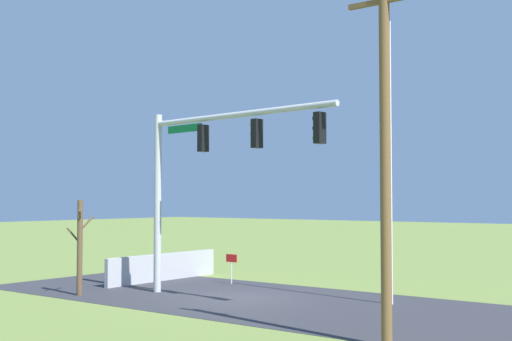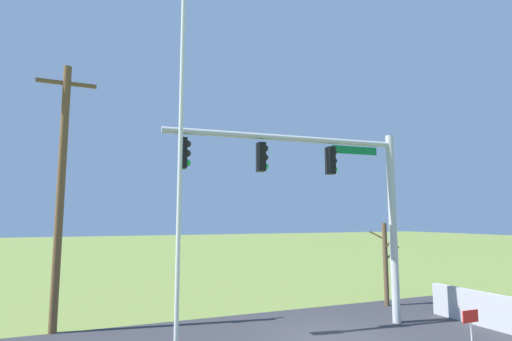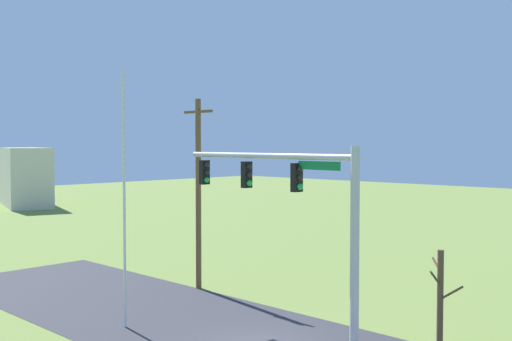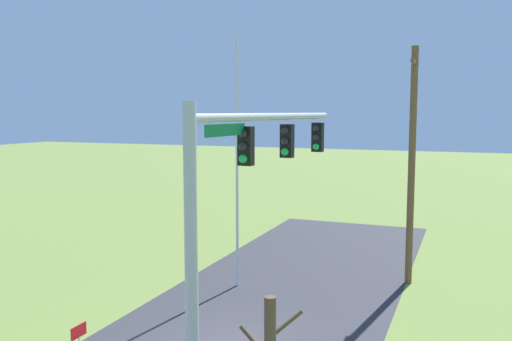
# 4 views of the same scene
# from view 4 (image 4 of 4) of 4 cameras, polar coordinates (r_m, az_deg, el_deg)

# --- Properties ---
(road_surface) EXTENTS (28.00, 8.00, 0.01)m
(road_surface) POSITION_cam_4_polar(r_m,az_deg,el_deg) (19.19, 1.93, -13.56)
(road_surface) COLOR #2D2D33
(road_surface) RESTS_ON ground_plane
(signal_mast) EXTENTS (8.39, 0.96, 6.71)m
(signal_mast) POSITION_cam_4_polar(r_m,az_deg,el_deg) (13.41, -0.90, -0.81)
(signal_mast) COLOR #B2B5BA
(signal_mast) RESTS_ON ground_plane
(flagpole) EXTENTS (0.10, 0.10, 9.51)m
(flagpole) POSITION_cam_4_polar(r_m,az_deg,el_deg) (19.82, -2.01, 1.16)
(flagpole) COLOR silver
(flagpole) RESTS_ON ground_plane
(utility_pole) EXTENTS (1.90, 0.26, 8.88)m
(utility_pole) POSITION_cam_4_polar(r_m,az_deg,el_deg) (20.99, 16.05, 0.80)
(utility_pole) COLOR brown
(utility_pole) RESTS_ON ground_plane
(open_sign) EXTENTS (0.56, 0.04, 1.22)m
(open_sign) POSITION_cam_4_polar(r_m,az_deg,el_deg) (14.79, -18.12, -16.31)
(open_sign) COLOR silver
(open_sign) RESTS_ON ground_plane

